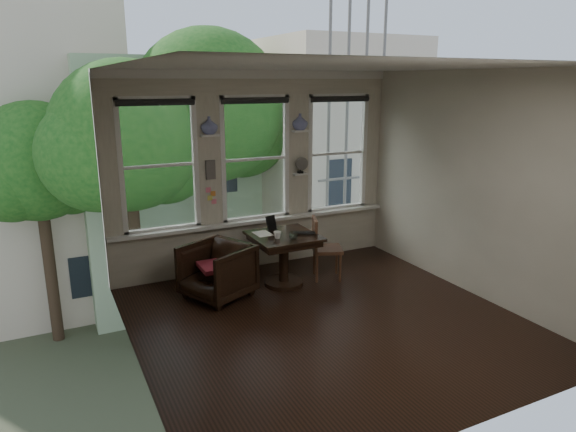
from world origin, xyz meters
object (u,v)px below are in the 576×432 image
table (284,260)px  armchair_left (217,271)px  side_chair_right (327,249)px  mug (277,235)px  laptop (304,234)px

table → armchair_left: (-1.00, -0.01, -0.00)m
table → side_chair_right: 0.69m
table → armchair_left: same height
side_chair_right → mug: bearing=117.3°
side_chair_right → laptop: size_ratio=2.86×
armchair_left → mug: bearing=57.3°
laptop → mug: mug is taller
mug → table: bearing=38.4°
armchair_left → laptop: 1.32m
laptop → mug: bearing=-150.1°
laptop → table: bearing=-176.2°
table → laptop: 0.48m
side_chair_right → mug: 0.91m
armchair_left → side_chair_right: 1.69m
laptop → mug: (-0.41, 0.01, 0.04)m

